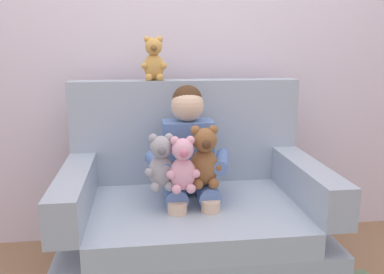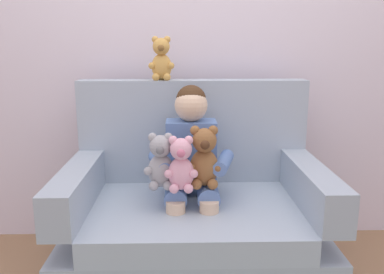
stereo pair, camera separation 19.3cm
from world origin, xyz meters
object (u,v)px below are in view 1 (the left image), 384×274
at_px(plush_pink, 183,166).
at_px(plush_honey_on_backrest, 154,60).
at_px(armchair, 192,221).
at_px(plush_brown, 205,158).
at_px(seated_child, 189,158).
at_px(plush_grey, 161,163).

distance_m(plush_pink, plush_honey_on_backrest, 0.68).
xyz_separation_m(armchair, plush_honey_on_backrest, (-0.17, 0.31, 0.83)).
xyz_separation_m(plush_brown, plush_honey_on_backrest, (-0.22, 0.43, 0.45)).
distance_m(plush_brown, plush_honey_on_backrest, 0.66).
relative_size(plush_brown, plush_honey_on_backrest, 1.24).
bearing_deg(plush_pink, plush_honey_on_backrest, 97.34).
bearing_deg(seated_child, plush_grey, -127.84).
bearing_deg(armchair, plush_pink, -111.28).
bearing_deg(plush_honey_on_backrest, plush_grey, -99.26).
height_order(plush_grey, plush_honey_on_backrest, plush_honey_on_backrest).
bearing_deg(plush_grey, seated_child, 29.85).
height_order(seated_child, plush_pink, seated_child).
relative_size(seated_child, plush_grey, 3.06).
relative_size(armchair, plush_honey_on_backrest, 5.33).
bearing_deg(seated_child, armchair, -42.40).
xyz_separation_m(armchair, seated_child, (-0.01, 0.02, 0.34)).
distance_m(plush_brown, plush_grey, 0.21).
distance_m(armchair, plush_grey, 0.42).
bearing_deg(plush_brown, plush_honey_on_backrest, 94.57).
bearing_deg(plush_brown, armchair, 88.27).
bearing_deg(armchair, seated_child, 130.03).
height_order(armchair, plush_grey, armchair).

